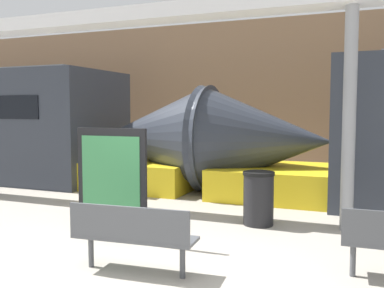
{
  "coord_description": "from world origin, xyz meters",
  "views": [
    {
      "loc": [
        2.43,
        -3.98,
        2.02
      ],
      "look_at": [
        -0.45,
        3.29,
        1.4
      ],
      "focal_mm": 40.0,
      "sensor_mm": 36.0,
      "label": 1
    }
  ],
  "objects_px": {
    "trash_bin": "(258,198)",
    "support_column_near": "(349,120)",
    "poster_board": "(112,184)",
    "bench_near": "(132,233)"
  },
  "relations": [
    {
      "from": "bench_near",
      "to": "poster_board",
      "type": "xyz_separation_m",
      "value": [
        -0.98,
        1.11,
        0.36
      ]
    },
    {
      "from": "trash_bin",
      "to": "support_column_near",
      "type": "xyz_separation_m",
      "value": [
        1.46,
        0.19,
        1.39
      ]
    },
    {
      "from": "trash_bin",
      "to": "poster_board",
      "type": "bearing_deg",
      "value": -137.72
    },
    {
      "from": "trash_bin",
      "to": "support_column_near",
      "type": "bearing_deg",
      "value": 7.41
    },
    {
      "from": "bench_near",
      "to": "trash_bin",
      "type": "bearing_deg",
      "value": 67.78
    },
    {
      "from": "bench_near",
      "to": "poster_board",
      "type": "height_order",
      "value": "poster_board"
    },
    {
      "from": "bench_near",
      "to": "support_column_near",
      "type": "bearing_deg",
      "value": 47.64
    },
    {
      "from": "bench_near",
      "to": "poster_board",
      "type": "bearing_deg",
      "value": 127.31
    },
    {
      "from": "poster_board",
      "to": "bench_near",
      "type": "bearing_deg",
      "value": -48.47
    },
    {
      "from": "trash_bin",
      "to": "support_column_near",
      "type": "distance_m",
      "value": 2.02
    }
  ]
}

